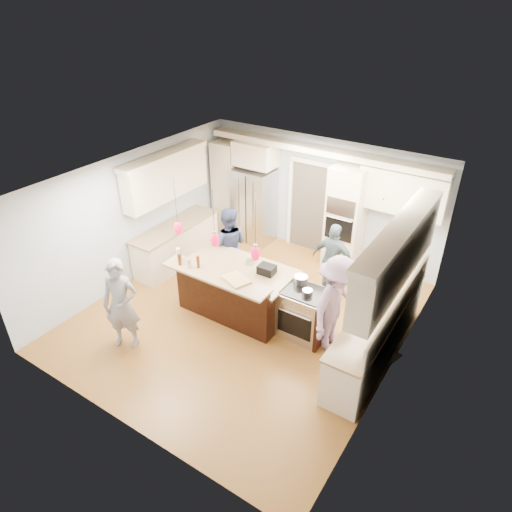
{
  "coord_description": "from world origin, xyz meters",
  "views": [
    {
      "loc": [
        3.92,
        -5.65,
        5.42
      ],
      "look_at": [
        0.0,
        0.35,
        1.15
      ],
      "focal_mm": 32.0,
      "sensor_mm": 36.0,
      "label": 1
    }
  ],
  "objects": [
    {
      "name": "water_bottle",
      "position": [
        -1.05,
        -0.57,
        1.27
      ],
      "size": [
        0.07,
        0.07,
        0.3
      ],
      "primitive_type": "cylinder",
      "rotation": [
        0.0,
        0.0,
        -0.01
      ],
      "color": "silver",
      "rests_on": "kitchen_island"
    },
    {
      "name": "floor_rug",
      "position": [
        2.4,
        0.2,
        0.01
      ],
      "size": [
        0.91,
        1.1,
        0.01
      ],
      "primitive_type": "cube",
      "rotation": [
        0.0,
        0.0,
        -0.3
      ],
      "color": "#967752",
      "rests_on": "ground"
    },
    {
      "name": "left_cabinets",
      "position": [
        -2.44,
        0.8,
        1.06
      ],
      "size": [
        0.64,
        2.3,
        2.51
      ],
      "color": "beige",
      "rests_on": "ground"
    },
    {
      "name": "back_upper_cabinets",
      "position": [
        -0.75,
        2.76,
        1.67
      ],
      "size": [
        5.3,
        0.61,
        2.54
      ],
      "color": "beige",
      "rests_on": "ground"
    },
    {
      "name": "kitchen_island",
      "position": [
        -0.25,
        0.07,
        0.49
      ],
      "size": [
        2.1,
        1.46,
        1.12
      ],
      "color": "black",
      "rests_on": "ground"
    },
    {
      "name": "drink_can",
      "position": [
        -0.79,
        -0.58,
        1.19
      ],
      "size": [
        0.08,
        0.08,
        0.13
      ],
      "primitive_type": "cylinder",
      "rotation": [
        0.0,
        0.0,
        0.12
      ],
      "color": "#B7B7BC",
      "rests_on": "kitchen_island"
    },
    {
      "name": "ground_plane",
      "position": [
        0.0,
        0.0,
        0.0
      ],
      "size": [
        6.0,
        6.0,
        0.0
      ],
      "primitive_type": "plane",
      "color": "#A16F2C",
      "rests_on": "ground"
    },
    {
      "name": "pot_large",
      "position": [
        0.95,
        0.32,
        0.99
      ],
      "size": [
        0.24,
        0.24,
        0.14
      ],
      "primitive_type": "cylinder",
      "color": "#B7B7BC",
      "rests_on": "island_range"
    },
    {
      "name": "person_range_side",
      "position": [
        1.73,
        0.11,
        0.89
      ],
      "size": [
        0.77,
        1.21,
        1.79
      ],
      "primitive_type": "imported",
      "rotation": [
        0.0,
        0.0,
        1.47
      ],
      "color": "#9A79A3",
      "rests_on": "ground"
    },
    {
      "name": "island_range",
      "position": [
        1.16,
        0.15,
        0.46
      ],
      "size": [
        0.82,
        0.71,
        0.92
      ],
      "color": "#B7B7BC",
      "rests_on": "ground"
    },
    {
      "name": "oven_column",
      "position": [
        0.75,
        2.67,
        1.15
      ],
      "size": [
        0.72,
        0.69,
        2.3
      ],
      "color": "beige",
      "rests_on": "ground"
    },
    {
      "name": "person_bar_end",
      "position": [
        -1.3,
        -1.77,
        0.84
      ],
      "size": [
        0.73,
        0.64,
        1.69
      ],
      "primitive_type": "imported",
      "rotation": [
        0.0,
        0.0,
        0.48
      ],
      "color": "gray",
      "rests_on": "ground"
    },
    {
      "name": "beer_bottle_a",
      "position": [
        -1.09,
        -0.49,
        1.23
      ],
      "size": [
        0.06,
        0.06,
        0.21
      ],
      "primitive_type": "cylinder",
      "rotation": [
        0.0,
        0.0,
        -0.21
      ],
      "color": "#4C210D",
      "rests_on": "kitchen_island"
    },
    {
      "name": "room_shell",
      "position": [
        0.0,
        0.0,
        1.82
      ],
      "size": [
        5.54,
        6.04,
        2.72
      ],
      "color": "#B2BCC6",
      "rests_on": "ground"
    },
    {
      "name": "person_far_left",
      "position": [
        -1.0,
        0.85,
        0.83
      ],
      "size": [
        1.0,
        0.93,
        1.65
      ],
      "primitive_type": "imported",
      "rotation": [
        0.0,
        0.0,
        3.63
      ],
      "color": "navy",
      "rests_on": "ground"
    },
    {
      "name": "right_counter_run",
      "position": [
        2.44,
        0.3,
        1.06
      ],
      "size": [
        0.64,
        3.1,
        2.51
      ],
      "color": "beige",
      "rests_on": "ground"
    },
    {
      "name": "person_far_right",
      "position": [
        1.0,
        1.6,
        0.77
      ],
      "size": [
        0.92,
        0.43,
        1.53
      ],
      "primitive_type": "imported",
      "rotation": [
        0.0,
        0.0,
        3.08
      ],
      "color": "#4A5E68",
      "rests_on": "ground"
    },
    {
      "name": "pendant_lights",
      "position": [
        -0.25,
        -0.51,
        1.8
      ],
      "size": [
        1.75,
        0.15,
        1.03
      ],
      "color": "black",
      "rests_on": "ground"
    },
    {
      "name": "refrigerator",
      "position": [
        -1.55,
        2.64,
        0.9
      ],
      "size": [
        0.9,
        0.7,
        1.8
      ],
      "primitive_type": "cube",
      "color": "#B7B7BC",
      "rests_on": "ground"
    },
    {
      "name": "pot_small",
      "position": [
        1.21,
        0.09,
        0.96
      ],
      "size": [
        0.18,
        0.18,
        0.09
      ],
      "primitive_type": "cylinder",
      "color": "#B7B7BC",
      "rests_on": "island_range"
    },
    {
      "name": "beer_bottle_c",
      "position": [
        -0.66,
        -0.5,
        1.24
      ],
      "size": [
        0.07,
        0.07,
        0.23
      ],
      "primitive_type": "cylinder",
      "rotation": [
        0.0,
        0.0,
        0.3
      ],
      "color": "#4C210D",
      "rests_on": "kitchen_island"
    },
    {
      "name": "beer_bottle_b",
      "position": [
        -1.0,
        -0.61,
        1.23
      ],
      "size": [
        0.06,
        0.06,
        0.23
      ],
      "primitive_type": "cylinder",
      "rotation": [
        0.0,
        0.0,
        0.05
      ],
      "color": "#4C210D",
      "rests_on": "kitchen_island"
    },
    {
      "name": "cutting_board",
      "position": [
        0.13,
        -0.47,
        1.14
      ],
      "size": [
        0.54,
        0.47,
        0.04
      ],
      "primitive_type": "cube",
      "rotation": [
        0.0,
        0.0,
        -0.36
      ],
      "color": "tan",
      "rests_on": "kitchen_island"
    }
  ]
}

